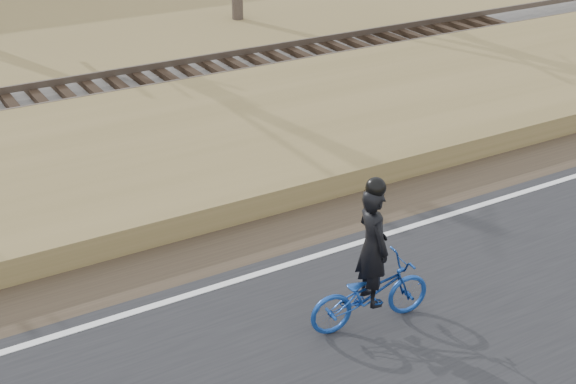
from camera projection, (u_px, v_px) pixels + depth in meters
cyclist at (371, 279)px, 10.35m from camera, size 1.78×0.79×2.11m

